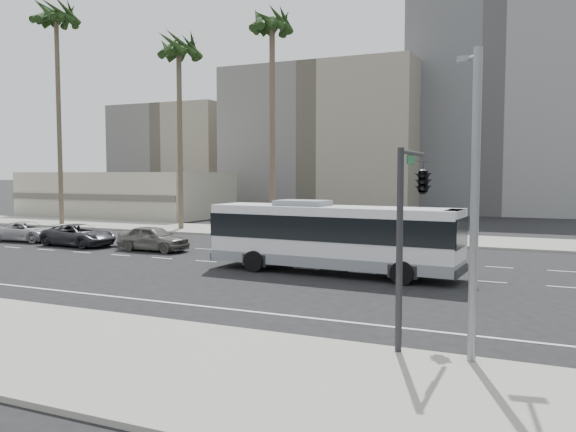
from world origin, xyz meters
The scene contains 17 objects.
ground centered at (0.00, 0.00, 0.00)m, with size 700.00×700.00×0.00m, color black.
sidewalk_north centered at (0.00, 15.50, 0.07)m, with size 120.00×7.00×0.15m, color gray.
sidewalk_south centered at (0.00, -15.50, 0.07)m, with size 120.00×7.00×0.15m, color gray.
commercial_low centered at (-30.00, 25.99, 2.50)m, with size 22.00×12.16×5.00m.
midrise_beige_west centered at (-12.00, 45.00, 9.00)m, with size 24.00×18.00×18.00m, color slate.
midrise_gray_center centered at (8.00, 52.00, 13.00)m, with size 20.00×20.00×26.00m, color slate.
midrise_beige_far centered at (-38.00, 50.00, 7.50)m, with size 18.00×16.00×15.00m, color slate.
civic_tower centered at (-2.00, 250.00, 38.83)m, with size 42.00×42.00×129.00m.
city_bus centered at (4.67, -0.77, 1.87)m, with size 12.50×3.43×3.56m.
car_a centered at (-8.45, 2.45, 0.80)m, with size 4.72×1.90×1.61m, color #605C56.
car_b centered at (-14.56, 2.42, 0.74)m, with size 5.34×2.46×1.48m, color #2A2A2F.
car_c centered at (-20.06, 3.04, 0.71)m, with size 5.09×2.35×1.41m, color #AAAAAC.
streetlight_corner centered at (12.60, -11.97, 4.75)m, with size 1.12×3.93×8.46m.
traffic_signal centered at (10.79, -9.76, 4.64)m, with size 2.54×3.33×5.57m.
palm_near centered at (-5.71, 14.04, 16.06)m, with size 5.27×5.27×17.73m.
palm_mid centered at (-14.74, 14.59, 14.95)m, with size 5.38×5.38×16.62m.
palm_far centered at (-27.72, 13.92, 18.86)m, with size 6.05×6.05×20.76m.
Camera 1 is at (14.45, -27.65, 4.90)m, focal length 36.72 mm.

